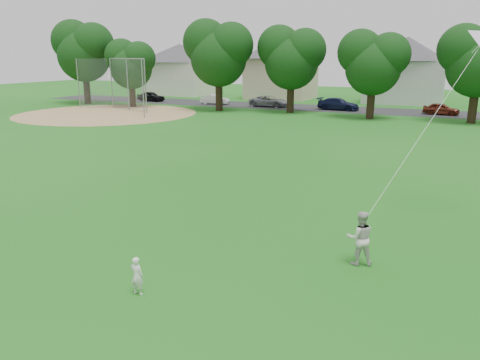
% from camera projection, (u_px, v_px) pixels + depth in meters
% --- Properties ---
extents(ground, '(160.00, 160.00, 0.00)m').
position_uv_depth(ground, '(185.00, 280.00, 12.23)').
color(ground, '#1A5E15').
rests_on(ground, ground).
extents(street, '(90.00, 7.00, 0.01)m').
position_uv_depth(street, '(392.00, 112.00, 49.14)').
color(street, '#2D2D30').
rests_on(street, ground).
extents(dirt_infield, '(18.00, 18.00, 0.02)m').
position_uv_depth(dirt_infield, '(107.00, 114.00, 47.28)').
color(dirt_infield, '#9E7F51').
rests_on(dirt_infield, ground).
extents(toddler, '(0.36, 0.24, 0.98)m').
position_uv_depth(toddler, '(137.00, 276.00, 11.39)').
color(toddler, white).
rests_on(toddler, ground).
extents(older_boy, '(0.92, 0.83, 1.56)m').
position_uv_depth(older_boy, '(360.00, 238.00, 12.98)').
color(older_boy, beige).
rests_on(older_boy, ground).
extents(kite, '(1.90, 3.46, 8.04)m').
position_uv_depth(kite, '(428.00, 125.00, 14.22)').
color(kite, silver).
rests_on(kite, ground).
extents(baseball_backstop, '(11.61, 5.38, 5.39)m').
position_uv_depth(baseball_backstop, '(123.00, 85.00, 49.02)').
color(baseball_backstop, gray).
rests_on(baseball_backstop, ground).
extents(tree_row, '(80.48, 7.84, 10.41)m').
position_uv_depth(tree_row, '(393.00, 52.00, 41.92)').
color(tree_row, black).
rests_on(tree_row, ground).
extents(parked_cars, '(47.03, 2.21, 1.29)m').
position_uv_depth(parked_cars, '(303.00, 103.00, 51.90)').
color(parked_cars, black).
rests_on(parked_cars, ground).
extents(house_row, '(77.20, 13.43, 9.73)m').
position_uv_depth(house_row, '(404.00, 64.00, 56.84)').
color(house_row, white).
rests_on(house_row, ground).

